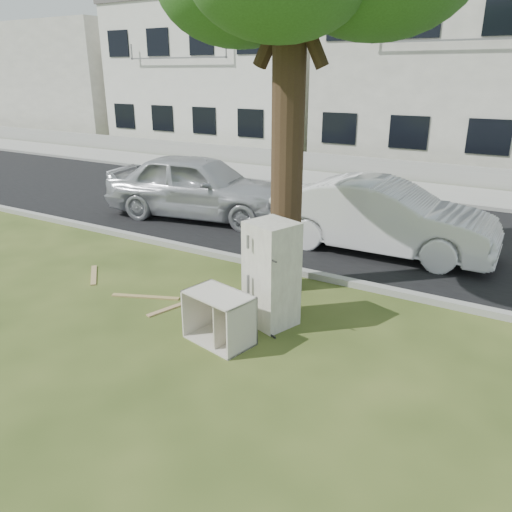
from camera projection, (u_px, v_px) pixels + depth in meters
The scene contains 16 objects.
ground at pixel (252, 333), 7.49m from camera, with size 120.00×120.00×0.00m, color #304017.
road at pixel (378, 231), 12.33m from camera, with size 120.00×7.00×0.01m, color black.
kerb_near at pixel (319, 279), 9.47m from camera, with size 120.00×0.18×0.12m, color gray.
kerb_far at pixel (414, 201), 15.19m from camera, with size 120.00×0.18×0.12m, color gray.
sidewalk at pixel (426, 192), 16.36m from camera, with size 120.00×2.80×0.01m, color gray.
low_wall at pixel (437, 173), 17.53m from camera, with size 120.00×0.15×0.70m, color gray.
townhouse_left at pixel (229, 76), 26.14m from camera, with size 10.20×8.16×7.04m.
townhouse_center at pixel (474, 71), 20.31m from camera, with size 11.22×8.16×7.44m.
filler_left at pixel (59, 80), 33.38m from camera, with size 16.00×9.00×6.40m, color beige.
fridge at pixel (271, 274), 7.54m from camera, with size 0.67×0.62×1.63m, color silver.
cabinet at pixel (219, 318), 7.15m from camera, with size 0.96×0.60×0.75m, color beige.
plank_a at pixel (145, 297), 8.68m from camera, with size 1.20×0.10×0.02m, color #9B834B.
plank_b at pixel (94, 275), 9.61m from camera, with size 0.99×0.10×0.02m, color #A38855.
plank_c at pixel (170, 308), 8.26m from camera, with size 0.85×0.10×0.02m, color #A2825A.
car_center at pixel (383, 217), 10.68m from camera, with size 1.64×4.71×1.55m, color silver.
car_left at pixel (199, 186), 13.25m from camera, with size 2.00×4.98×1.70m, color #AAABB1.
Camera 1 is at (3.44, -5.67, 3.68)m, focal length 35.00 mm.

